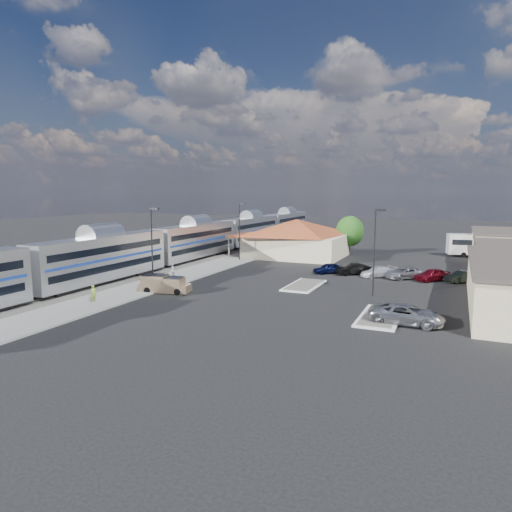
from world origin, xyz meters
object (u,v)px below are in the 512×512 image
at_px(suv, 407,314).
at_px(coach_bus, 486,244).
at_px(pickup_truck, 165,285).
at_px(station_depot, 296,238).

relative_size(suv, coach_bus, 0.50).
xyz_separation_m(pickup_truck, suv, (24.74, -1.88, -0.05)).
distance_m(pickup_truck, coach_bus, 54.09).
bearing_deg(suv, coach_bus, -8.21).
xyz_separation_m(suv, coach_bus, (7.76, 45.10, 1.33)).
relative_size(pickup_truck, coach_bus, 0.47).
height_order(pickup_truck, coach_bus, coach_bus).
relative_size(pickup_truck, suv, 0.94).
bearing_deg(coach_bus, station_depot, 101.11).
bearing_deg(pickup_truck, station_depot, -18.79).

